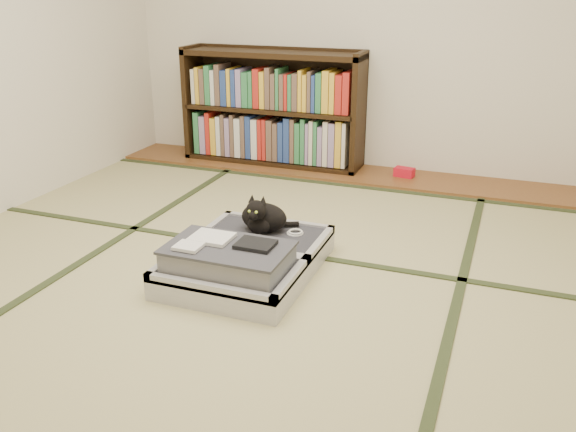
% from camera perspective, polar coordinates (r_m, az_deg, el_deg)
% --- Properties ---
extents(floor, '(4.50, 4.50, 0.00)m').
position_cam_1_polar(floor, '(3.17, -3.09, -6.25)').
color(floor, tan).
rests_on(floor, ground).
extents(wood_strip, '(4.00, 0.50, 0.02)m').
position_cam_1_polar(wood_strip, '(4.93, 6.24, 3.98)').
color(wood_strip, brown).
rests_on(wood_strip, ground).
extents(red_item, '(0.16, 0.11, 0.07)m').
position_cam_1_polar(red_item, '(4.87, 10.83, 4.05)').
color(red_item, red).
rests_on(red_item, wood_strip).
extents(tatami_borders, '(4.00, 4.50, 0.01)m').
position_cam_1_polar(tatami_borders, '(3.58, 0.06, -2.79)').
color(tatami_borders, '#2D381E').
rests_on(tatami_borders, ground).
extents(bookcase, '(1.51, 0.34, 0.97)m').
position_cam_1_polar(bookcase, '(5.11, -1.45, 9.81)').
color(bookcase, black).
rests_on(bookcase, wood_strip).
extents(suitcase, '(0.69, 0.92, 0.27)m').
position_cam_1_polar(suitcase, '(3.20, -4.12, -4.09)').
color(suitcase, '#BABABF').
rests_on(suitcase, floor).
extents(cat, '(0.31, 0.31, 0.25)m').
position_cam_1_polar(cat, '(3.40, -2.39, -0.12)').
color(cat, black).
rests_on(cat, suitcase).
extents(cable_coil, '(0.10, 0.10, 0.02)m').
position_cam_1_polar(cable_coil, '(3.41, 0.68, -1.56)').
color(cable_coil, white).
rests_on(cable_coil, suitcase).
extents(hanger, '(0.42, 0.20, 0.01)m').
position_cam_1_polar(hanger, '(3.07, -5.51, -7.15)').
color(hanger, black).
rests_on(hanger, floor).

